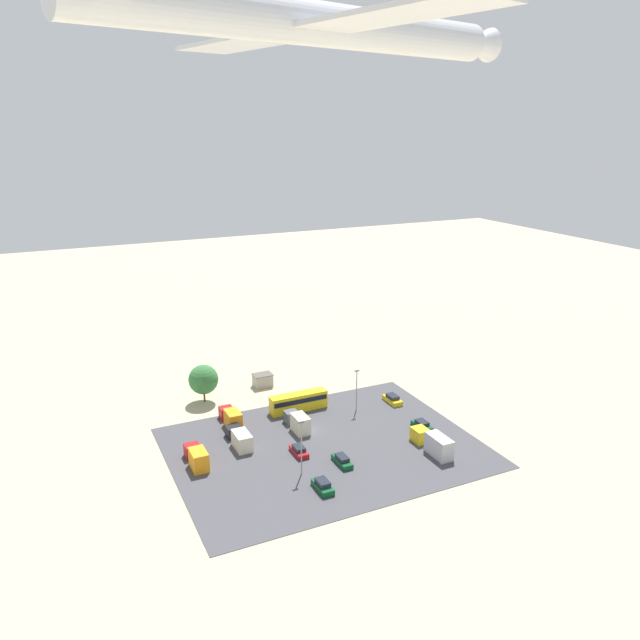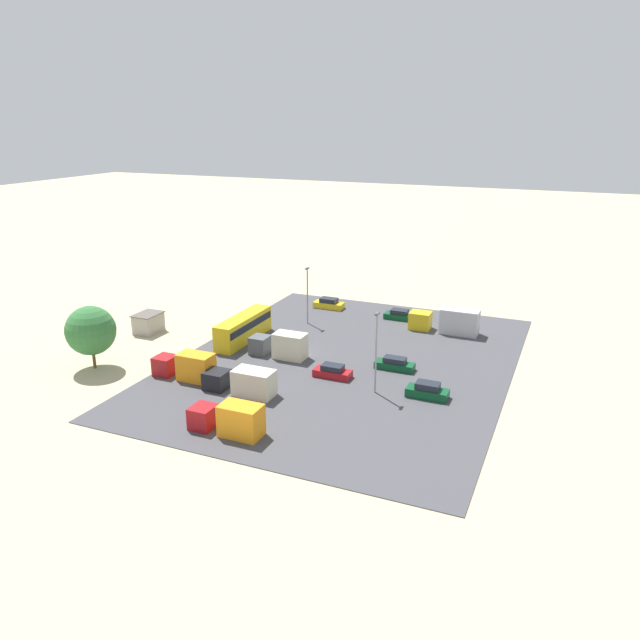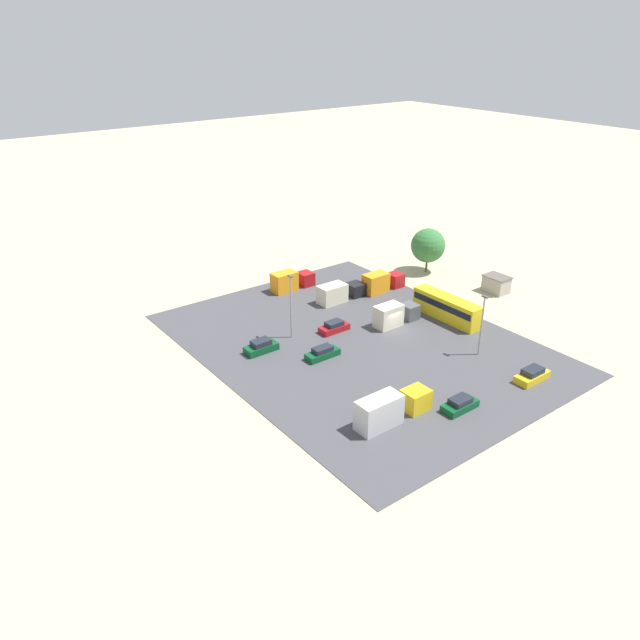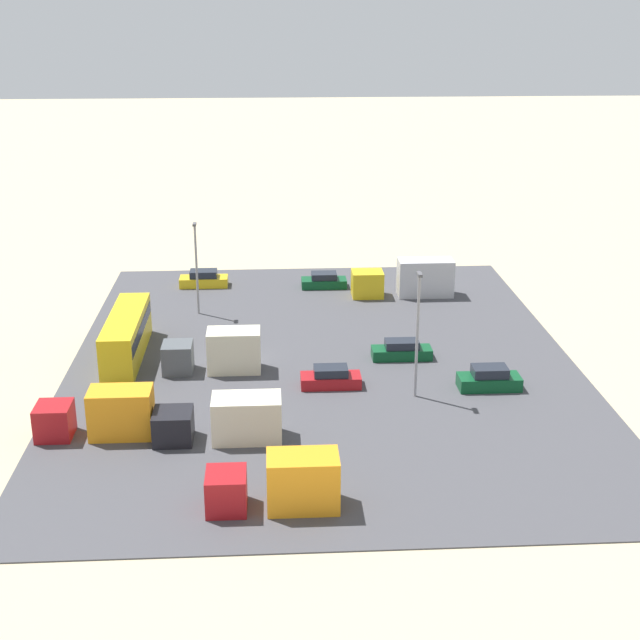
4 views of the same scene
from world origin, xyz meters
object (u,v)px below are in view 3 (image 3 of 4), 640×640
object	(u,v)px
parked_car_4	(460,405)
parked_truck_1	(339,293)
shed_building	(496,284)
parked_car_0	(261,347)
parked_car_2	(334,327)
parked_truck_2	(290,281)
parked_truck_4	(390,409)
parked_car_1	(532,375)
parked_truck_0	(381,282)
parked_car_3	(323,353)
bus	(447,307)
parked_truck_3	(394,315)

from	to	relation	value
parked_car_4	parked_truck_1	distance (m)	32.23
shed_building	parked_car_0	bearing A→B (deg)	82.23
parked_car_2	parked_truck_2	distance (m)	16.41
parked_car_0	parked_truck_4	bearing A→B (deg)	6.61
parked_car_1	parked_car_0	bearing A→B (deg)	40.52
parked_car_0	parked_car_4	xyz separation A→B (m)	(-24.45, -10.22, -0.09)
parked_truck_1	parked_truck_2	world-z (taller)	parked_truck_2
parked_car_1	parked_truck_2	bearing A→B (deg)	9.57
shed_building	parked_truck_0	distance (m)	18.07
parked_car_3	parked_truck_1	xyz separation A→B (m)	(12.75, -12.89, 0.68)
parked_car_1	parked_truck_2	world-z (taller)	parked_truck_2
parked_car_2	bus	bearing A→B (deg)	66.82
shed_building	parked_car_3	bearing A→B (deg)	90.84
parked_car_2	parked_car_3	world-z (taller)	parked_car_2
parked_car_0	parked_truck_3	size ratio (longest dim) A/B	0.61
bus	parked_truck_1	xyz separation A→B (m)	(14.33, 8.21, -0.53)
parked_car_3	parked_truck_2	size ratio (longest dim) A/B	0.64
shed_building	parked_car_0	world-z (taller)	shed_building
parked_car_1	parked_truck_2	distance (m)	40.96
shed_building	parked_truck_2	distance (m)	32.45
parked_car_0	parked_car_2	size ratio (longest dim) A/B	1.02
shed_building	parked_car_2	world-z (taller)	shed_building
parked_truck_0	parked_truck_3	bearing A→B (deg)	-33.68
shed_building	parked_truck_4	size ratio (longest dim) A/B	0.42
parked_car_0	parked_car_3	bearing A→B (deg)	41.87
parked_car_4	parked_truck_4	size ratio (longest dim) A/B	0.46
parked_truck_2	parked_truck_1	bearing A→B (deg)	22.05
parked_car_0	parked_truck_3	xyz separation A→B (m)	(-4.36, -19.31, 0.75)
parked_car_4	parked_truck_0	world-z (taller)	parked_truck_0
parked_car_1	parked_truck_3	size ratio (longest dim) A/B	0.64
bus	parked_car_3	size ratio (longest dim) A/B	2.42
parked_truck_2	parked_truck_4	bearing A→B (deg)	-18.94
parked_car_2	parked_truck_2	xyz separation A→B (m)	(15.95, -3.78, 0.79)
parked_car_3	shed_building	bearing A→B (deg)	-89.16
parked_car_1	parked_truck_2	xyz separation A→B (m)	(40.39, 6.81, 0.74)
parked_car_4	parked_truck_3	size ratio (longest dim) A/B	0.60
parked_car_2	parked_truck_0	xyz separation A→B (m)	(6.80, -14.87, 0.80)
parked_car_3	parked_truck_4	size ratio (longest dim) A/B	0.49
parked_car_2	parked_car_3	size ratio (longest dim) A/B	0.94
shed_building	parked_car_2	size ratio (longest dim) A/B	0.92
shed_building	parked_truck_2	bearing A→B (deg)	51.05
parked_car_2	parked_truck_4	xyz separation A→B (m)	(-20.40, 8.70, 0.95)
parked_car_0	parked_truck_0	distance (m)	26.69
parked_truck_0	parked_truck_2	xyz separation A→B (m)	(9.15, 11.09, -0.01)
parked_car_0	parked_car_1	bearing A→B (deg)	40.52
shed_building	parked_car_2	bearing A→B (deg)	81.28
parked_car_3	parked_truck_3	bearing A→B (deg)	-83.30
parked_car_1	parked_truck_4	bearing A→B (deg)	78.19
parked_car_0	parked_truck_1	world-z (taller)	parked_truck_1
shed_building	parked_truck_4	bearing A→B (deg)	112.93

